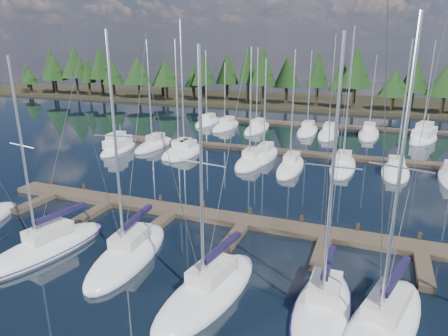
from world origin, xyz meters
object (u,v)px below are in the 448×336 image
at_px(motor_yacht_left, 118,147).
at_px(motor_yacht_right, 424,137).
at_px(front_sailboat_4, 322,309).
at_px(front_sailboat_1, 45,248).
at_px(front_sailboat_2, 128,254).
at_px(main_dock, 244,225).
at_px(front_sailboat_3, 208,291).
at_px(front_sailboat_5, 382,327).

relative_size(motor_yacht_left, motor_yacht_right, 0.87).
bearing_deg(front_sailboat_4, front_sailboat_1, -179.82).
bearing_deg(front_sailboat_2, motor_yacht_right, 64.84).
distance_m(main_dock, motor_yacht_left, 27.73).
distance_m(front_sailboat_4, motor_yacht_right, 45.75).
height_order(front_sailboat_2, motor_yacht_left, front_sailboat_2).
bearing_deg(motor_yacht_right, front_sailboat_4, -100.39).
bearing_deg(front_sailboat_3, front_sailboat_5, 1.96).
bearing_deg(front_sailboat_3, motor_yacht_right, 72.70).
bearing_deg(main_dock, front_sailboat_5, -41.51).
xyz_separation_m(front_sailboat_1, front_sailboat_2, (5.56, 1.32, 0.01)).
distance_m(motor_yacht_left, motor_yacht_right, 42.92).
relative_size(main_dock, front_sailboat_5, 2.94).
relative_size(front_sailboat_4, front_sailboat_5, 0.96).
distance_m(main_dock, front_sailboat_5, 12.92).
relative_size(front_sailboat_1, front_sailboat_3, 0.96).
bearing_deg(front_sailboat_2, front_sailboat_3, -16.56).
xyz_separation_m(front_sailboat_2, front_sailboat_3, (6.33, -1.88, -0.01)).
xyz_separation_m(front_sailboat_3, front_sailboat_4, (5.96, 0.62, 0.01)).
relative_size(main_dock, front_sailboat_4, 3.07).
distance_m(front_sailboat_2, motor_yacht_left, 28.78).
bearing_deg(front_sailboat_2, front_sailboat_4, -5.89).
bearing_deg(motor_yacht_right, motor_yacht_left, -151.33).
bearing_deg(front_sailboat_5, front_sailboat_2, 174.01).
relative_size(main_dock, motor_yacht_right, 4.67).
xyz_separation_m(front_sailboat_1, front_sailboat_4, (17.85, 0.05, 0.01)).
bearing_deg(motor_yacht_left, front_sailboat_3, -46.86).
bearing_deg(front_sailboat_4, motor_yacht_left, 140.31).
bearing_deg(motor_yacht_left, main_dock, -35.64).
distance_m(front_sailboat_1, motor_yacht_left, 27.05).
bearing_deg(front_sailboat_1, front_sailboat_2, 13.38).
xyz_separation_m(front_sailboat_3, motor_yacht_left, (-23.45, 25.02, 0.16)).
bearing_deg(front_sailboat_4, front_sailboat_3, -174.10).
height_order(front_sailboat_1, front_sailboat_5, front_sailboat_5).
bearing_deg(front_sailboat_1, front_sailboat_4, 0.18).
bearing_deg(motor_yacht_left, front_sailboat_1, -64.71).
xyz_separation_m(front_sailboat_1, motor_yacht_left, (-11.56, 24.46, 0.17)).
height_order(front_sailboat_1, motor_yacht_left, front_sailboat_1).
xyz_separation_m(front_sailboat_2, front_sailboat_5, (15.09, -1.58, 0.00)).
relative_size(front_sailboat_1, front_sailboat_5, 0.89).
distance_m(main_dock, front_sailboat_3, 8.91).
bearing_deg(front_sailboat_4, motor_yacht_right, 79.61).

